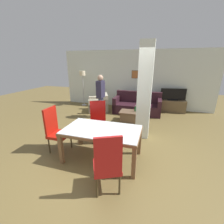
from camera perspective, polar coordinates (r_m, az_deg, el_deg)
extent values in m
plane|color=brown|center=(3.72, -3.63, -16.99)|extent=(18.00, 18.00, 0.00)
cube|color=silver|center=(7.42, 8.51, 12.09)|extent=(7.20, 0.06, 2.70)
cube|color=brown|center=(7.34, 9.26, 13.94)|extent=(0.44, 0.02, 0.36)
cube|color=#B26633|center=(7.33, 9.24, 13.94)|extent=(0.40, 0.01, 0.32)
cube|color=silver|center=(4.32, 12.28, 7.33)|extent=(0.38, 0.33, 2.70)
cube|color=brown|center=(2.99, -6.96, -10.70)|extent=(1.70, 0.06, 0.06)
cube|color=brown|center=(3.75, -1.45, -4.30)|extent=(1.70, 0.06, 0.06)
cube|color=brown|center=(3.71, -15.87, -5.30)|extent=(0.06, 0.84, 0.06)
cube|color=brown|center=(3.19, 10.23, -8.91)|extent=(0.06, 0.84, 0.06)
cube|color=silver|center=(3.34, -3.89, -6.59)|extent=(1.68, 0.94, 0.01)
cube|color=brown|center=(3.55, -18.83, -13.41)|extent=(0.08, 0.08, 0.68)
cube|color=brown|center=(3.02, 8.34, -18.75)|extent=(0.08, 0.08, 0.68)
cube|color=brown|center=(4.18, -12.05, -7.72)|extent=(0.08, 0.08, 0.68)
cube|color=brown|center=(3.74, 10.43, -10.93)|extent=(0.08, 0.08, 0.68)
cube|color=#A7100E|center=(4.24, -5.03, -5.50)|extent=(0.62, 0.62, 0.07)
cube|color=#A7100E|center=(4.30, -5.40, 0.01)|extent=(0.41, 0.24, 0.65)
cylinder|color=#42351F|center=(4.19, -2.09, -9.32)|extent=(0.04, 0.04, 0.40)
cylinder|color=#42351F|center=(4.17, -7.34, -9.66)|extent=(0.04, 0.04, 0.40)
cylinder|color=#42351F|center=(4.53, -2.74, -7.10)|extent=(0.04, 0.04, 0.40)
cylinder|color=#42351F|center=(4.51, -7.58, -7.40)|extent=(0.04, 0.04, 0.40)
cube|color=#A11716|center=(2.76, -1.99, -20.16)|extent=(0.61, 0.61, 0.07)
cube|color=#A11716|center=(2.38, -1.46, -16.42)|extent=(0.42, 0.23, 0.65)
cylinder|color=#42351F|center=(3.04, -6.22, -21.66)|extent=(0.04, 0.04, 0.40)
cylinder|color=#42351F|center=(3.07, 1.37, -21.06)|extent=(0.04, 0.04, 0.40)
cylinder|color=#42351F|center=(2.76, -5.77, -26.72)|extent=(0.04, 0.04, 0.40)
cylinder|color=#42351F|center=(2.80, 2.90, -25.96)|extent=(0.04, 0.04, 0.40)
cube|color=#A7160D|center=(3.99, -19.38, -8.20)|extent=(0.46, 0.46, 0.07)
cube|color=#A7160D|center=(3.97, -22.33, -3.00)|extent=(0.05, 0.44, 0.65)
cylinder|color=#42351F|center=(4.13, -15.31, -10.49)|extent=(0.04, 0.04, 0.40)
cylinder|color=#42351F|center=(3.86, -18.31, -12.98)|extent=(0.04, 0.04, 0.40)
cylinder|color=#42351F|center=(4.33, -19.64, -9.53)|extent=(0.04, 0.04, 0.40)
cylinder|color=#42351F|center=(4.08, -22.80, -11.79)|extent=(0.04, 0.04, 0.40)
cube|color=#321720|center=(6.69, 9.47, 1.34)|extent=(2.01, 0.91, 0.42)
cube|color=#321720|center=(6.92, 10.08, 5.78)|extent=(2.01, 0.18, 0.49)
cube|color=#321720|center=(6.61, 17.51, 1.71)|extent=(0.16, 0.91, 0.69)
cube|color=#321720|center=(6.82, 1.79, 3.10)|extent=(0.16, 0.91, 0.69)
cube|color=beige|center=(6.92, -5.26, 2.02)|extent=(1.11, 1.11, 0.40)
cube|color=beige|center=(6.84, -2.54, 5.28)|extent=(0.50, 0.85, 0.39)
cube|color=beige|center=(6.56, -5.21, 2.05)|extent=(0.84, 0.47, 0.61)
cube|color=beige|center=(7.23, -5.36, 3.61)|extent=(0.84, 0.47, 0.61)
cube|color=brown|center=(5.70, 6.78, 0.08)|extent=(0.73, 0.56, 0.04)
cube|color=brown|center=(5.77, 6.71, -1.74)|extent=(0.65, 0.48, 0.35)
cylinder|color=#194C23|center=(5.71, 8.85, 1.03)|extent=(0.07, 0.07, 0.16)
cylinder|color=#194C23|center=(5.68, 8.91, 2.05)|extent=(0.03, 0.03, 0.06)
cylinder|color=#B7B7BC|center=(5.67, 8.92, 2.38)|extent=(0.03, 0.03, 0.01)
cube|color=brown|center=(7.30, 21.77, 2.18)|extent=(1.17, 0.40, 0.54)
cube|color=black|center=(7.23, 22.03, 4.34)|extent=(0.46, 0.26, 0.03)
cube|color=black|center=(7.18, 22.28, 6.36)|extent=(1.08, 0.22, 0.49)
cylinder|color=#B7B7BC|center=(8.04, -10.52, 2.72)|extent=(0.26, 0.26, 0.02)
cylinder|color=#B7B7BC|center=(7.87, -10.85, 8.05)|extent=(0.04, 0.04, 1.50)
cylinder|color=beige|center=(7.77, -11.24, 14.30)|extent=(0.28, 0.28, 0.22)
cylinder|color=#404560|center=(6.15, -3.88, 1.98)|extent=(0.13, 0.13, 0.82)
cylinder|color=#404560|center=(6.00, -4.55, 1.54)|extent=(0.13, 0.13, 0.82)
cube|color=#2C2941|center=(5.90, -4.38, 8.63)|extent=(0.25, 0.39, 0.65)
sphere|color=tan|center=(5.84, -4.49, 12.86)|extent=(0.22, 0.22, 0.22)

